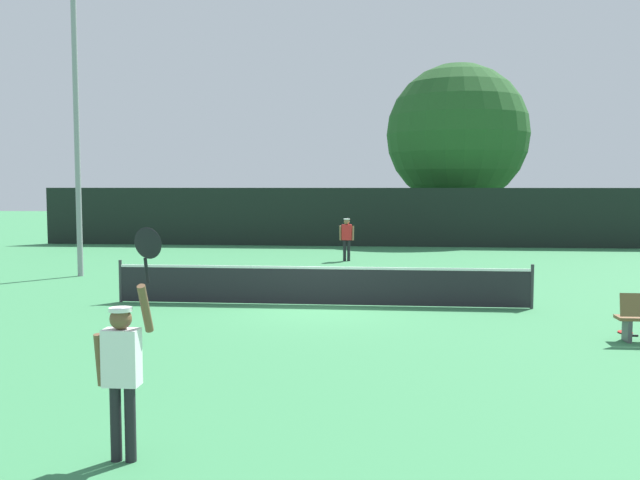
{
  "coord_description": "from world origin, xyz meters",
  "views": [
    {
      "loc": [
        1.61,
        -16.98,
        2.95
      ],
      "look_at": [
        -0.35,
        3.57,
        1.34
      ],
      "focal_mm": 39.18,
      "sensor_mm": 36.0,
      "label": 1
    }
  ],
  "objects_px": {
    "player_serving": "(123,360)",
    "parked_car_mid": "(398,222)",
    "spare_racket": "(626,332)",
    "light_pole": "(76,107)",
    "tennis_ball": "(293,284)",
    "parked_car_far": "(538,224)",
    "large_tree": "(457,135)",
    "player_receiving": "(347,235)",
    "parked_car_near": "(228,223)"
  },
  "relations": [
    {
      "from": "player_serving",
      "to": "player_receiving",
      "type": "relative_size",
      "value": 1.51
    },
    {
      "from": "tennis_ball",
      "to": "large_tree",
      "type": "distance_m",
      "value": 20.21
    },
    {
      "from": "player_receiving",
      "to": "tennis_ball",
      "type": "xyz_separation_m",
      "value": [
        -1.2,
        -6.79,
        -0.99
      ]
    },
    {
      "from": "tennis_ball",
      "to": "light_pole",
      "type": "bearing_deg",
      "value": 168.73
    },
    {
      "from": "tennis_ball",
      "to": "parked_car_far",
      "type": "bearing_deg",
      "value": 60.56
    },
    {
      "from": "parked_car_mid",
      "to": "parked_car_far",
      "type": "height_order",
      "value": "same"
    },
    {
      "from": "large_tree",
      "to": "parked_car_near",
      "type": "relative_size",
      "value": 2.23
    },
    {
      "from": "player_serving",
      "to": "parked_car_far",
      "type": "height_order",
      "value": "player_serving"
    },
    {
      "from": "parked_car_near",
      "to": "parked_car_far",
      "type": "height_order",
      "value": "same"
    },
    {
      "from": "light_pole",
      "to": "parked_car_near",
      "type": "xyz_separation_m",
      "value": [
        0.86,
        17.55,
        -4.69
      ]
    },
    {
      "from": "player_serving",
      "to": "parked_car_mid",
      "type": "bearing_deg",
      "value": 84.35
    },
    {
      "from": "player_serving",
      "to": "parked_car_mid",
      "type": "height_order",
      "value": "player_serving"
    },
    {
      "from": "large_tree",
      "to": "parked_car_near",
      "type": "xyz_separation_m",
      "value": [
        -12.88,
        0.72,
        -4.91
      ]
    },
    {
      "from": "light_pole",
      "to": "large_tree",
      "type": "xyz_separation_m",
      "value": [
        13.75,
        16.83,
        0.23
      ]
    },
    {
      "from": "large_tree",
      "to": "spare_racket",
      "type": "bearing_deg",
      "value": -87.66
    },
    {
      "from": "tennis_ball",
      "to": "parked_car_mid",
      "type": "relative_size",
      "value": 0.02
    },
    {
      "from": "player_receiving",
      "to": "light_pole",
      "type": "xyz_separation_m",
      "value": [
        -8.41,
        -5.36,
        4.44
      ]
    },
    {
      "from": "tennis_ball",
      "to": "light_pole",
      "type": "xyz_separation_m",
      "value": [
        -7.21,
        1.44,
        5.43
      ]
    },
    {
      "from": "large_tree",
      "to": "player_receiving",
      "type": "bearing_deg",
      "value": -114.96
    },
    {
      "from": "parked_car_mid",
      "to": "parked_car_far",
      "type": "bearing_deg",
      "value": -6.76
    },
    {
      "from": "light_pole",
      "to": "parked_car_near",
      "type": "bearing_deg",
      "value": 87.18
    },
    {
      "from": "parked_car_far",
      "to": "large_tree",
      "type": "bearing_deg",
      "value": -167.06
    },
    {
      "from": "parked_car_far",
      "to": "spare_racket",
      "type": "bearing_deg",
      "value": -104.97
    },
    {
      "from": "spare_racket",
      "to": "parked_car_near",
      "type": "relative_size",
      "value": 0.12
    },
    {
      "from": "spare_racket",
      "to": "parked_car_mid",
      "type": "distance_m",
      "value": 27.73
    },
    {
      "from": "light_pole",
      "to": "large_tree",
      "type": "bearing_deg",
      "value": 50.75
    },
    {
      "from": "tennis_ball",
      "to": "large_tree",
      "type": "relative_size",
      "value": 0.01
    },
    {
      "from": "large_tree",
      "to": "parked_car_far",
      "type": "height_order",
      "value": "large_tree"
    },
    {
      "from": "tennis_ball",
      "to": "player_receiving",
      "type": "bearing_deg",
      "value": 79.97
    },
    {
      "from": "tennis_ball",
      "to": "parked_car_mid",
      "type": "distance_m",
      "value": 21.62
    },
    {
      "from": "parked_car_near",
      "to": "parked_car_mid",
      "type": "height_order",
      "value": "same"
    },
    {
      "from": "player_serving",
      "to": "parked_car_far",
      "type": "distance_m",
      "value": 35.13
    },
    {
      "from": "player_receiving",
      "to": "large_tree",
      "type": "bearing_deg",
      "value": -114.96
    },
    {
      "from": "player_receiving",
      "to": "tennis_ball",
      "type": "height_order",
      "value": "player_receiving"
    },
    {
      "from": "player_receiving",
      "to": "tennis_ball",
      "type": "distance_m",
      "value": 6.97
    },
    {
      "from": "player_receiving",
      "to": "parked_car_near",
      "type": "bearing_deg",
      "value": -58.26
    },
    {
      "from": "parked_car_far",
      "to": "parked_car_mid",
      "type": "bearing_deg",
      "value": 163.26
    },
    {
      "from": "parked_car_near",
      "to": "parked_car_mid",
      "type": "bearing_deg",
      "value": 11.19
    },
    {
      "from": "parked_car_far",
      "to": "player_receiving",
      "type": "bearing_deg",
      "value": -134.21
    },
    {
      "from": "player_serving",
      "to": "spare_racket",
      "type": "distance_m",
      "value": 10.52
    },
    {
      "from": "light_pole",
      "to": "player_receiving",
      "type": "bearing_deg",
      "value": 32.49
    },
    {
      "from": "spare_racket",
      "to": "light_pole",
      "type": "xyz_separation_m",
      "value": [
        -14.74,
        7.51,
        5.44
      ]
    },
    {
      "from": "player_serving",
      "to": "tennis_ball",
      "type": "height_order",
      "value": "player_serving"
    },
    {
      "from": "spare_racket",
      "to": "light_pole",
      "type": "height_order",
      "value": "light_pole"
    },
    {
      "from": "spare_racket",
      "to": "light_pole",
      "type": "relative_size",
      "value": 0.05
    },
    {
      "from": "parked_car_mid",
      "to": "light_pole",
      "type": "bearing_deg",
      "value": -114.9
    },
    {
      "from": "parked_car_near",
      "to": "parked_car_mid",
      "type": "xyz_separation_m",
      "value": [
        9.74,
        2.35,
        0.0
      ]
    },
    {
      "from": "spare_racket",
      "to": "tennis_ball",
      "type": "bearing_deg",
      "value": 141.13
    },
    {
      "from": "player_serving",
      "to": "large_tree",
      "type": "bearing_deg",
      "value": 78.24
    },
    {
      "from": "spare_racket",
      "to": "large_tree",
      "type": "bearing_deg",
      "value": 92.34
    }
  ]
}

